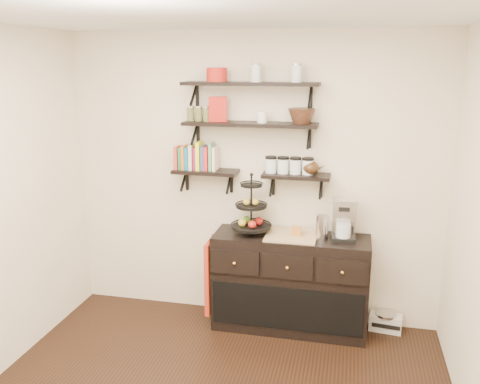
# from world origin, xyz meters

# --- Properties ---
(ceiling) EXTENTS (3.50, 3.50, 0.02)m
(ceiling) POSITION_xyz_m (0.00, 0.00, 2.70)
(ceiling) COLOR white
(ceiling) RESTS_ON back_wall
(back_wall) EXTENTS (3.50, 0.02, 2.70)m
(back_wall) POSITION_xyz_m (0.00, 1.75, 1.35)
(back_wall) COLOR white
(back_wall) RESTS_ON ground
(shelf_top) EXTENTS (1.20, 0.27, 0.23)m
(shelf_top) POSITION_xyz_m (0.00, 1.62, 2.23)
(shelf_top) COLOR black
(shelf_top) RESTS_ON back_wall
(shelf_mid) EXTENTS (1.20, 0.27, 0.23)m
(shelf_mid) POSITION_xyz_m (0.00, 1.62, 1.88)
(shelf_mid) COLOR black
(shelf_mid) RESTS_ON back_wall
(shelf_low_left) EXTENTS (0.60, 0.25, 0.23)m
(shelf_low_left) POSITION_xyz_m (-0.42, 1.63, 1.43)
(shelf_low_left) COLOR black
(shelf_low_left) RESTS_ON back_wall
(shelf_low_right) EXTENTS (0.60, 0.25, 0.23)m
(shelf_low_right) POSITION_xyz_m (0.42, 1.63, 1.43)
(shelf_low_right) COLOR black
(shelf_low_right) RESTS_ON back_wall
(cookbooks) EXTENTS (0.40, 0.15, 0.26)m
(cookbooks) POSITION_xyz_m (-0.49, 1.63, 1.57)
(cookbooks) COLOR #CB4130
(cookbooks) RESTS_ON shelf_low_left
(glass_canisters) EXTENTS (0.43, 0.10, 0.13)m
(glass_canisters) POSITION_xyz_m (0.36, 1.63, 1.51)
(glass_canisters) COLOR silver
(glass_canisters) RESTS_ON shelf_low_right
(sideboard) EXTENTS (1.40, 0.50, 0.92)m
(sideboard) POSITION_xyz_m (0.40, 1.51, 0.45)
(sideboard) COLOR black
(sideboard) RESTS_ON floor
(fruit_stand) EXTENTS (0.37, 0.37, 0.54)m
(fruit_stand) POSITION_xyz_m (0.04, 1.52, 1.09)
(fruit_stand) COLOR black
(fruit_stand) RESTS_ON sideboard
(candle) EXTENTS (0.08, 0.08, 0.08)m
(candle) POSITION_xyz_m (0.45, 1.51, 0.96)
(candle) COLOR #AE6D28
(candle) RESTS_ON sideboard
(coffee_maker) EXTENTS (0.22, 0.21, 0.38)m
(coffee_maker) POSITION_xyz_m (0.86, 1.54, 1.08)
(coffee_maker) COLOR black
(coffee_maker) RESTS_ON sideboard
(thermal_carafe) EXTENTS (0.11, 0.11, 0.22)m
(thermal_carafe) POSITION_xyz_m (0.67, 1.49, 1.01)
(thermal_carafe) COLOR silver
(thermal_carafe) RESTS_ON sideboard
(apron) EXTENTS (0.04, 0.30, 0.69)m
(apron) POSITION_xyz_m (-0.33, 1.41, 0.49)
(apron) COLOR #A72B12
(apron) RESTS_ON sideboard
(radio) EXTENTS (0.30, 0.21, 0.17)m
(radio) POSITION_xyz_m (1.28, 1.65, 0.09)
(radio) COLOR silver
(radio) RESTS_ON floor
(recipe_box) EXTENTS (0.17, 0.09, 0.22)m
(recipe_box) POSITION_xyz_m (-0.29, 1.61, 2.01)
(recipe_box) COLOR red
(recipe_box) RESTS_ON shelf_mid
(walnut_bowl) EXTENTS (0.24, 0.24, 0.13)m
(walnut_bowl) POSITION_xyz_m (0.45, 1.61, 1.96)
(walnut_bowl) COLOR black
(walnut_bowl) RESTS_ON shelf_mid
(ramekins) EXTENTS (0.09, 0.09, 0.10)m
(ramekins) POSITION_xyz_m (0.11, 1.61, 1.95)
(ramekins) COLOR white
(ramekins) RESTS_ON shelf_mid
(teapot) EXTENTS (0.20, 0.16, 0.15)m
(teapot) POSITION_xyz_m (0.55, 1.63, 1.52)
(teapot) COLOR #382210
(teapot) RESTS_ON shelf_low_right
(red_pot) EXTENTS (0.18, 0.18, 0.12)m
(red_pot) POSITION_xyz_m (-0.30, 1.61, 2.31)
(red_pot) COLOR red
(red_pot) RESTS_ON shelf_top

